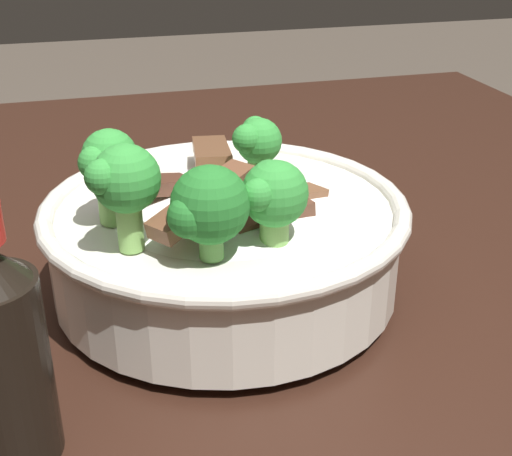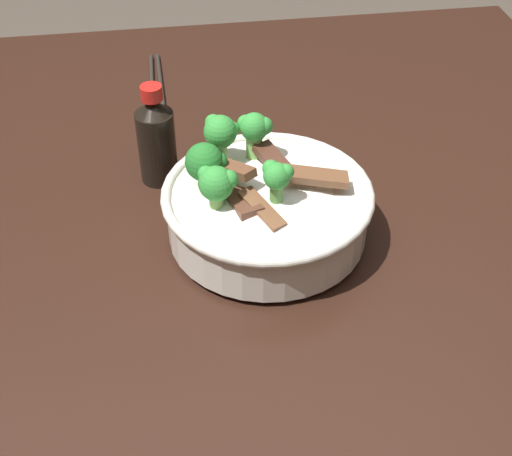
# 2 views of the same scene
# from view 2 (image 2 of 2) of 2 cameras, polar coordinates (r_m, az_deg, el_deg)

# --- Properties ---
(dining_table) EXTENTS (1.30, 1.09, 0.75)m
(dining_table) POSITION_cam_2_polar(r_m,az_deg,el_deg) (0.97, -6.24, -3.98)
(dining_table) COLOR black
(dining_table) RESTS_ON ground
(rice_bowl) EXTENTS (0.24, 0.24, 0.13)m
(rice_bowl) POSITION_cam_2_polar(r_m,az_deg,el_deg) (0.84, 0.52, 1.75)
(rice_bowl) COLOR silver
(rice_bowl) RESTS_ON dining_table
(chopsticks_pair) EXTENTS (0.03, 0.21, 0.01)m
(chopsticks_pair) POSITION_cam_2_polar(r_m,az_deg,el_deg) (1.17, -8.00, 10.99)
(chopsticks_pair) COLOR #28231E
(chopsticks_pair) RESTS_ON dining_table
(soy_sauce_bottle) EXTENTS (0.05, 0.05, 0.14)m
(soy_sauce_bottle) POSITION_cam_2_polar(r_m,az_deg,el_deg) (0.93, -8.07, 6.93)
(soy_sauce_bottle) COLOR black
(soy_sauce_bottle) RESTS_ON dining_table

